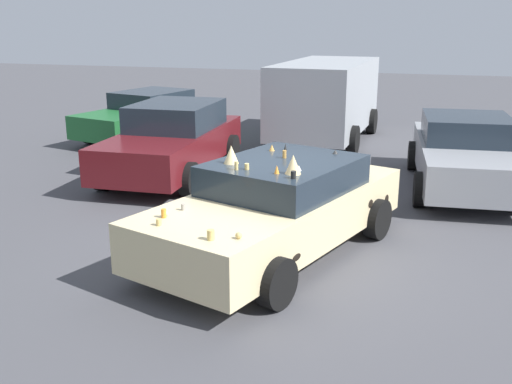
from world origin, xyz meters
The scene contains 6 objects.
ground_plane centered at (0.00, 0.00, 0.00)m, with size 60.00×60.00×0.00m, color #47474C.
art_car_decorated centered at (0.04, -0.01, 0.69)m, with size 4.89×3.16×1.60m.
parked_van_row_back_far centered at (8.40, 0.87, 1.21)m, with size 5.01×2.53×2.15m.
parked_sedan_far_right centered at (4.42, -2.68, 0.72)m, with size 4.62×2.34×1.44m.
parked_sedan_behind_left centered at (3.70, 3.29, 0.77)m, with size 4.60×2.19×1.54m.
parked_sedan_near_left centered at (7.26, 5.64, 0.67)m, with size 4.77×2.71×1.32m.
Camera 1 is at (-7.81, -2.09, 3.30)m, focal length 41.86 mm.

